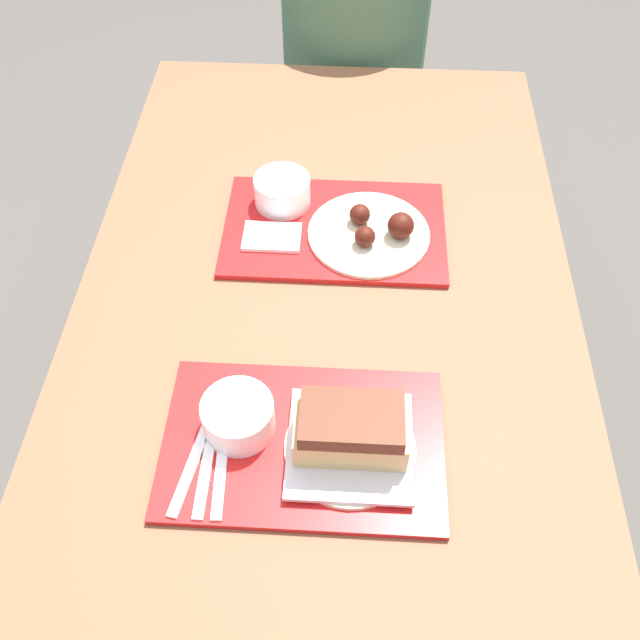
{
  "coord_description": "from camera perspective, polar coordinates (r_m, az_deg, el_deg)",
  "views": [
    {
      "loc": [
        0.04,
        -0.77,
        1.75
      ],
      "look_at": [
        -0.01,
        -0.01,
        0.82
      ],
      "focal_mm": 40.0,
      "sensor_mm": 36.0,
      "label": 1
    }
  ],
  "objects": [
    {
      "name": "plastic_fork_near",
      "position": [
        1.1,
        -9.07,
        -11.43
      ],
      "size": [
        0.02,
        0.17,
        0.0
      ],
      "color": "white",
      "rests_on": "tray_near"
    },
    {
      "name": "plastic_spoon_near",
      "position": [
        1.1,
        -10.21,
        -11.34
      ],
      "size": [
        0.05,
        0.17,
        0.0
      ],
      "color": "white",
      "rests_on": "tray_near"
    },
    {
      "name": "picnic_table",
      "position": [
        1.32,
        0.26,
        -3.3
      ],
      "size": [
        0.91,
        1.67,
        0.78
      ],
      "color": "brown",
      "rests_on": "ground_plane"
    },
    {
      "name": "tray_near",
      "position": [
        1.11,
        -1.36,
        -9.86
      ],
      "size": [
        0.43,
        0.28,
        0.01
      ],
      "color": "red",
      "rests_on": "picnic_table"
    },
    {
      "name": "ground_plane",
      "position": [
        1.91,
        0.19,
        -15.35
      ],
      "size": [
        12.0,
        12.0,
        0.0
      ],
      "primitive_type": "plane",
      "color": "#4C4742"
    },
    {
      "name": "tray_far",
      "position": [
        1.41,
        1.16,
        7.28
      ],
      "size": [
        0.43,
        0.28,
        0.01
      ],
      "color": "red",
      "rests_on": "picnic_table"
    },
    {
      "name": "napkin_far",
      "position": [
        1.38,
        -3.87,
        6.65
      ],
      "size": [
        0.11,
        0.08,
        0.01
      ],
      "color": "white",
      "rests_on": "tray_far"
    },
    {
      "name": "plastic_knife_near",
      "position": [
        1.09,
        -7.91,
        -11.52
      ],
      "size": [
        0.03,
        0.17,
        0.0
      ],
      "color": "white",
      "rests_on": "tray_near"
    },
    {
      "name": "wings_plate_far",
      "position": [
        1.38,
        4.29,
        7.14
      ],
      "size": [
        0.24,
        0.24,
        0.06
      ],
      "color": "beige",
      "rests_on": "tray_far"
    },
    {
      "name": "bowl_coleslaw_far",
      "position": [
        1.43,
        -3.04,
        10.37
      ],
      "size": [
        0.11,
        0.11,
        0.06
      ],
      "color": "white",
      "rests_on": "tray_far"
    },
    {
      "name": "picnic_bench_far",
      "position": [
        2.29,
        1.66,
        13.74
      ],
      "size": [
        0.86,
        0.28,
        0.44
      ],
      "color": "brown",
      "rests_on": "ground_plane"
    },
    {
      "name": "bowl_coleslaw_near",
      "position": [
        1.1,
        -6.57,
        -7.59
      ],
      "size": [
        0.11,
        0.11,
        0.06
      ],
      "color": "white",
      "rests_on": "tray_near"
    },
    {
      "name": "person_seated_across",
      "position": [
        2.1,
        2.77,
        21.53
      ],
      "size": [
        0.39,
        0.39,
        0.72
      ],
      "color": "#477051",
      "rests_on": "picnic_bench_far"
    },
    {
      "name": "brisket_sandwich_plate",
      "position": [
        1.06,
        2.48,
        -9.21
      ],
      "size": [
        0.2,
        0.2,
        0.1
      ],
      "color": "beige",
      "rests_on": "tray_near"
    }
  ]
}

